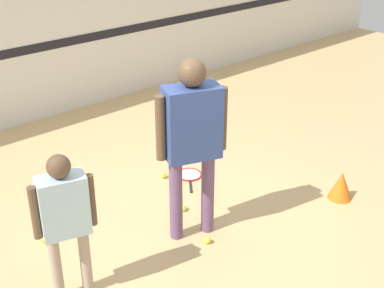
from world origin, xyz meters
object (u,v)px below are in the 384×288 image
at_px(person_student_left, 64,213).
at_px(tennis_ball_stray_left, 183,208).
at_px(tennis_ball_near_instructor, 207,240).
at_px(racket_spare_on_floor, 189,175).
at_px(training_cone, 341,185).
at_px(tennis_ball_by_spare_racket, 164,176).
at_px(person_instructor, 192,132).
at_px(tennis_ball_stray_right, 44,239).

height_order(person_student_left, tennis_ball_stray_left, person_student_left).
relative_size(person_student_left, tennis_ball_near_instructor, 19.62).
xyz_separation_m(racket_spare_on_floor, training_cone, (0.91, -1.41, 0.15)).
bearing_deg(racket_spare_on_floor, tennis_ball_by_spare_racket, -84.62).
height_order(person_student_left, training_cone, person_student_left).
distance_m(tennis_ball_near_instructor, tennis_ball_stray_left, 0.59).
xyz_separation_m(person_instructor, tennis_ball_stray_right, (-1.15, 0.81, -1.05)).
bearing_deg(tennis_ball_stray_right, tennis_ball_near_instructor, -41.86).
bearing_deg(tennis_ball_stray_left, person_instructor, -117.70).
bearing_deg(tennis_ball_stray_right, training_cone, -26.43).
xyz_separation_m(person_student_left, tennis_ball_stray_right, (0.15, 0.82, -0.77)).
distance_m(tennis_ball_by_spare_racket, training_cone, 1.96).
height_order(racket_spare_on_floor, tennis_ball_near_instructor, tennis_ball_near_instructor).
bearing_deg(training_cone, person_student_left, 169.26).
relative_size(person_instructor, person_student_left, 1.35).
bearing_deg(person_student_left, tennis_ball_stray_right, 96.13).
xyz_separation_m(racket_spare_on_floor, tennis_ball_by_spare_racket, (-0.25, 0.16, 0.02)).
distance_m(tennis_ball_stray_left, training_cone, 1.70).
bearing_deg(person_student_left, training_cone, 5.47).
bearing_deg(tennis_ball_by_spare_racket, person_student_left, -149.55).
height_order(racket_spare_on_floor, training_cone, training_cone).
bearing_deg(tennis_ball_by_spare_racket, tennis_ball_stray_left, -111.50).
relative_size(tennis_ball_near_instructor, tennis_ball_stray_left, 1.00).
bearing_deg(tennis_ball_stray_left, tennis_ball_by_spare_racket, 68.50).
height_order(person_instructor, tennis_ball_stray_right, person_instructor).
bearing_deg(tennis_ball_stray_left, tennis_ball_stray_right, 160.85).
distance_m(person_instructor, tennis_ball_by_spare_racket, 1.52).
xyz_separation_m(tennis_ball_stray_left, training_cone, (1.43, -0.91, 0.12)).
distance_m(racket_spare_on_floor, tennis_ball_by_spare_racket, 0.30).
relative_size(racket_spare_on_floor, training_cone, 1.70).
bearing_deg(tennis_ball_stray_right, racket_spare_on_floor, 1.32).
distance_m(person_student_left, tennis_ball_near_instructor, 1.52).
distance_m(person_student_left, tennis_ball_by_spare_racket, 2.15).
bearing_deg(training_cone, tennis_ball_stray_left, 147.53).
height_order(person_instructor, tennis_ball_near_instructor, person_instructor).
height_order(person_student_left, tennis_ball_near_instructor, person_student_left).
bearing_deg(tennis_ball_stray_left, person_student_left, -166.36).
height_order(person_student_left, racket_spare_on_floor, person_student_left).
xyz_separation_m(tennis_ball_stray_right, training_cone, (2.75, -1.37, 0.12)).
height_order(person_instructor, tennis_ball_stray_left, person_instructor).
xyz_separation_m(tennis_ball_near_instructor, tennis_ball_stray_left, (0.18, 0.57, 0.00)).
relative_size(tennis_ball_near_instructor, training_cone, 0.21).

